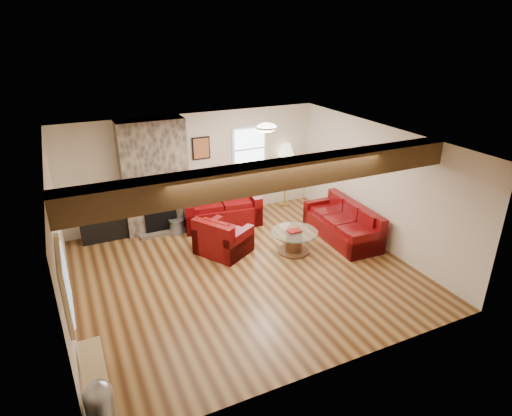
% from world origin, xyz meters
% --- Properties ---
extents(room, '(8.00, 8.00, 8.00)m').
position_xyz_m(room, '(0.00, 0.00, 1.25)').
color(room, '#4E2C14').
rests_on(room, ground).
extents(floor, '(6.00, 6.00, 0.00)m').
position_xyz_m(floor, '(0.00, 0.00, 0.00)').
color(floor, '#4E2C14').
rests_on(floor, ground).
extents(oak_beam, '(6.00, 0.36, 0.38)m').
position_xyz_m(oak_beam, '(0.00, -1.25, 2.31)').
color(oak_beam, '#362010').
rests_on(oak_beam, room).
extents(chimney_breast, '(1.40, 0.67, 2.50)m').
position_xyz_m(chimney_breast, '(-1.00, 2.49, 1.22)').
color(chimney_breast, '#353029').
rests_on(chimney_breast, floor).
extents(back_window, '(0.90, 0.08, 1.10)m').
position_xyz_m(back_window, '(1.35, 2.71, 1.55)').
color(back_window, white).
rests_on(back_window, room).
extents(hatch_window, '(0.08, 1.00, 0.90)m').
position_xyz_m(hatch_window, '(-2.96, -1.50, 1.45)').
color(hatch_window, tan).
rests_on(hatch_window, room).
extents(ceiling_dome, '(0.40, 0.40, 0.18)m').
position_xyz_m(ceiling_dome, '(0.90, 0.90, 2.44)').
color(ceiling_dome, '#F5E4D0').
rests_on(ceiling_dome, room).
extents(artwork_back, '(0.42, 0.06, 0.52)m').
position_xyz_m(artwork_back, '(0.15, 2.71, 1.70)').
color(artwork_back, black).
rests_on(artwork_back, room).
extents(artwork_right, '(0.06, 0.55, 0.42)m').
position_xyz_m(artwork_right, '(2.96, 0.30, 1.75)').
color(artwork_right, black).
rests_on(artwork_right, room).
extents(sofa_three, '(0.91, 2.00, 0.76)m').
position_xyz_m(sofa_three, '(2.48, 0.39, 0.38)').
color(sofa_three, '#450504').
rests_on(sofa_three, floor).
extents(loveseat, '(1.86, 1.21, 0.93)m').
position_xyz_m(loveseat, '(0.38, 2.23, 0.47)').
color(loveseat, '#450504').
rests_on(loveseat, floor).
extents(armchair_red, '(1.21, 1.25, 0.77)m').
position_xyz_m(armchair_red, '(-0.07, 0.88, 0.39)').
color(armchair_red, '#450504').
rests_on(armchair_red, floor).
extents(coffee_table, '(0.95, 0.95, 0.49)m').
position_xyz_m(coffee_table, '(1.22, 0.27, 0.23)').
color(coffee_table, '#462616').
rests_on(coffee_table, floor).
extents(tv_cabinet, '(0.94, 0.38, 0.47)m').
position_xyz_m(tv_cabinet, '(-2.19, 2.53, 0.23)').
color(tv_cabinet, black).
rests_on(tv_cabinet, floor).
extents(television, '(0.80, 0.10, 0.46)m').
position_xyz_m(television, '(-2.19, 2.53, 0.70)').
color(television, black).
rests_on(television, tv_cabinet).
extents(floor_lamp, '(0.41, 0.41, 1.60)m').
position_xyz_m(floor_lamp, '(2.26, 2.55, 1.37)').
color(floor_lamp, tan).
rests_on(floor_lamp, floor).
extents(pine_bench, '(0.29, 1.22, 0.46)m').
position_xyz_m(pine_bench, '(-2.83, -1.95, 0.23)').
color(pine_bench, tan).
rests_on(pine_bench, floor).
extents(pedal_bin, '(0.41, 0.41, 0.80)m').
position_xyz_m(pedal_bin, '(-2.82, -2.55, 0.40)').
color(pedal_bin, '#AFAFB4').
rests_on(pedal_bin, floor).
extents(coal_bucket, '(0.35, 0.35, 0.33)m').
position_xyz_m(coal_bucket, '(-0.69, 2.15, 0.16)').
color(coal_bucket, gray).
rests_on(coal_bucket, floor).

